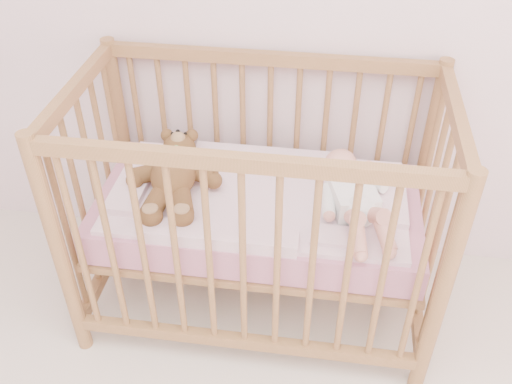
# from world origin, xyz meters

# --- Properties ---
(crib) EXTENTS (1.36, 0.76, 1.00)m
(crib) POSITION_xyz_m (-0.13, 1.60, 0.50)
(crib) COLOR #A27145
(crib) RESTS_ON floor
(mattress) EXTENTS (1.22, 0.62, 0.13)m
(mattress) POSITION_xyz_m (-0.13, 1.60, 0.49)
(mattress) COLOR #C67B99
(mattress) RESTS_ON crib
(blanket) EXTENTS (1.10, 0.58, 0.06)m
(blanket) POSITION_xyz_m (-0.13, 1.60, 0.56)
(blanket) COLOR #EEA4BF
(blanket) RESTS_ON mattress
(baby) EXTENTS (0.43, 0.63, 0.14)m
(baby) POSITION_xyz_m (0.22, 1.58, 0.64)
(baby) COLOR white
(baby) RESTS_ON blanket
(teddy_bear) EXTENTS (0.44, 0.58, 0.15)m
(teddy_bear) POSITION_xyz_m (-0.45, 1.58, 0.65)
(teddy_bear) COLOR brown
(teddy_bear) RESTS_ON blanket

